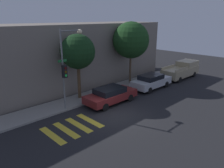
% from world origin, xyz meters
% --- Properties ---
extents(ground_plane, '(60.00, 60.00, 0.00)m').
position_xyz_m(ground_plane, '(0.00, 0.00, 0.00)').
color(ground_plane, black).
extents(sidewalk, '(26.00, 2.30, 0.14)m').
position_xyz_m(sidewalk, '(0.00, 4.35, 0.07)').
color(sidewalk, gray).
rests_on(sidewalk, ground).
extents(building_row, '(26.00, 6.00, 6.16)m').
position_xyz_m(building_row, '(0.00, 8.90, 3.08)').
color(building_row, slate).
rests_on(building_row, ground).
extents(crosswalk, '(3.29, 2.60, 0.00)m').
position_xyz_m(crosswalk, '(-3.19, 0.80, 0.00)').
color(crosswalk, gold).
rests_on(crosswalk, ground).
extents(traffic_light_pole, '(2.15, 0.56, 5.99)m').
position_xyz_m(traffic_light_pole, '(-1.63, 3.37, 3.72)').
color(traffic_light_pole, slate).
rests_on(traffic_light_pole, ground).
extents(sedan_near_corner, '(4.53, 1.87, 1.35)m').
position_xyz_m(sedan_near_corner, '(1.44, 2.10, 0.72)').
color(sedan_near_corner, maroon).
rests_on(sedan_near_corner, ground).
extents(sedan_middle, '(4.44, 1.83, 1.41)m').
position_xyz_m(sedan_middle, '(6.94, 2.10, 0.74)').
color(sedan_middle, '#B7BABF').
rests_on(sedan_middle, ground).
extents(pickup_truck, '(5.30, 1.95, 1.81)m').
position_xyz_m(pickup_truck, '(12.80, 2.10, 0.91)').
color(pickup_truck, tan).
rests_on(pickup_truck, ground).
extents(tree_near_corner, '(2.84, 2.84, 5.51)m').
position_xyz_m(tree_near_corner, '(0.16, 4.60, 4.06)').
color(tree_near_corner, '#4C3823').
rests_on(tree_near_corner, ground).
extents(tree_midblock, '(3.64, 3.64, 6.36)m').
position_xyz_m(tree_midblock, '(6.64, 4.60, 4.53)').
color(tree_midblock, brown).
rests_on(tree_midblock, ground).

